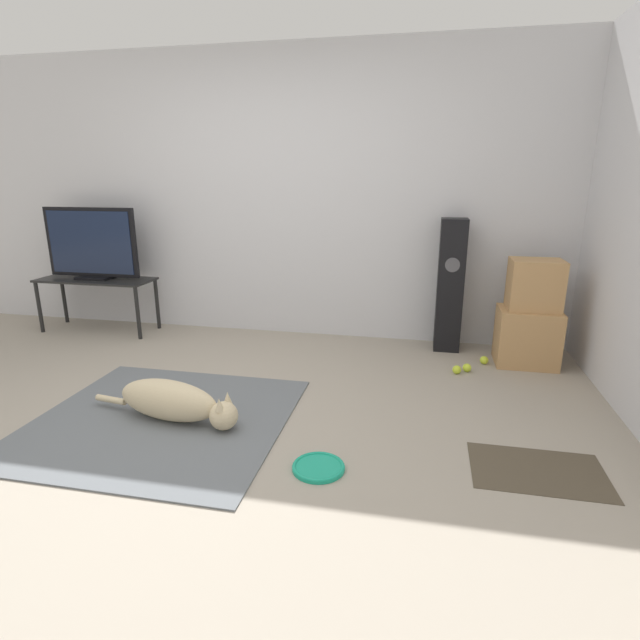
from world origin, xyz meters
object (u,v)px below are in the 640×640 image
object	(u,v)px
tennis_ball_by_boxes	(484,360)
floor_speaker	(450,286)
tennis_ball_loose_on_carpet	(467,368)
cardboard_box_upper	(535,285)
frisbee	(318,467)
tv_stand	(96,286)
tv	(91,244)
dog	(174,402)
cardboard_box_lower	(527,337)
tennis_ball_near_speaker	(457,370)

from	to	relation	value
tennis_ball_by_boxes	floor_speaker	bearing A→B (deg)	132.04
tennis_ball_by_boxes	tennis_ball_loose_on_carpet	xyz separation A→B (m)	(-0.15, -0.20, 0.00)
cardboard_box_upper	tennis_ball_by_boxes	bearing A→B (deg)	-164.44
frisbee	floor_speaker	distance (m)	2.25
tv_stand	tv	size ratio (longest dim) A/B	1.20
dog	cardboard_box_lower	xyz separation A→B (m)	(2.28, 1.49, 0.09)
tennis_ball_by_boxes	tv_stand	bearing A→B (deg)	176.94
tennis_ball_near_speaker	cardboard_box_lower	bearing A→B (deg)	31.58
tv_stand	cardboard_box_lower	bearing A→B (deg)	-1.69
tv_stand	dog	bearing A→B (deg)	-44.70
tennis_ball_by_boxes	cardboard_box_upper	bearing A→B (deg)	15.56
dog	tv	size ratio (longest dim) A/B	1.11
floor_speaker	tennis_ball_by_boxes	bearing A→B (deg)	-47.96
frisbee	tv	bearing A→B (deg)	143.22
cardboard_box_upper	tennis_ball_near_speaker	distance (m)	0.90
frisbee	cardboard_box_lower	world-z (taller)	cardboard_box_lower
cardboard_box_lower	tennis_ball_loose_on_carpet	xyz separation A→B (m)	(-0.47, -0.28, -0.19)
tv_stand	tv	world-z (taller)	tv
tennis_ball_by_boxes	frisbee	bearing A→B (deg)	-119.73
tv_stand	tennis_ball_loose_on_carpet	bearing A→B (deg)	-6.52
tennis_ball_loose_on_carpet	frisbee	bearing A→B (deg)	-118.81
cardboard_box_lower	tv	distance (m)	3.96
cardboard_box_lower	tennis_ball_loose_on_carpet	size ratio (longest dim) A/B	7.03
floor_speaker	tv	xyz separation A→B (m)	(-3.30, -0.13, 0.28)
dog	floor_speaker	xyz separation A→B (m)	(1.68, 1.74, 0.43)
dog	tennis_ball_loose_on_carpet	xyz separation A→B (m)	(1.82, 1.21, -0.10)
cardboard_box_lower	dog	bearing A→B (deg)	-146.86
tennis_ball_loose_on_carpet	tennis_ball_near_speaker	bearing A→B (deg)	-144.31
cardboard_box_upper	dog	bearing A→B (deg)	-146.75
tv_stand	tennis_ball_near_speaker	bearing A→B (deg)	-7.63
dog	cardboard_box_upper	xyz separation A→B (m)	(2.30, 1.51, 0.51)
cardboard_box_lower	tennis_ball_loose_on_carpet	world-z (taller)	cardboard_box_lower
cardboard_box_upper	cardboard_box_lower	bearing A→B (deg)	-132.84
floor_speaker	tv	world-z (taller)	tv
tv	tennis_ball_by_boxes	world-z (taller)	tv
floor_speaker	tennis_ball_by_boxes	size ratio (longest dim) A/B	17.07
floor_speaker	dog	bearing A→B (deg)	-133.98
dog	frisbee	world-z (taller)	dog
dog	cardboard_box_lower	bearing A→B (deg)	33.14
tv	dog	bearing A→B (deg)	-44.75
floor_speaker	tv_stand	distance (m)	3.30
frisbee	floor_speaker	xyz separation A→B (m)	(0.71, 2.07, 0.55)
frisbee	tennis_ball_near_speaker	world-z (taller)	tennis_ball_near_speaker
frisbee	dog	bearing A→B (deg)	161.24
cardboard_box_lower	tv_stand	bearing A→B (deg)	178.31
frisbee	tennis_ball_by_boxes	bearing A→B (deg)	60.27
frisbee	tv	xyz separation A→B (m)	(-2.59, 1.94, 0.83)
tennis_ball_loose_on_carpet	tv_stand	bearing A→B (deg)	173.48
cardboard_box_lower	tv	size ratio (longest dim) A/B	0.50
tennis_ball_near_speaker	tennis_ball_loose_on_carpet	world-z (taller)	same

